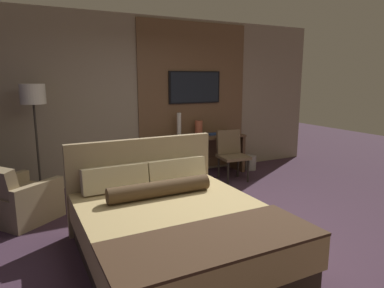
% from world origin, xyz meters
% --- Properties ---
extents(ground_plane, '(16.00, 16.00, 0.00)m').
position_xyz_m(ground_plane, '(0.00, 0.00, 0.00)').
color(ground_plane, '#3D2838').
extents(wall_back_tv_panel, '(7.20, 0.09, 2.80)m').
position_xyz_m(wall_back_tv_panel, '(0.12, 2.59, 1.40)').
color(wall_back_tv_panel, gray).
rests_on(wall_back_tv_panel, ground_plane).
extents(bed, '(1.78, 2.09, 1.06)m').
position_xyz_m(bed, '(-0.71, -0.23, 0.31)').
color(bed, '#33281E').
rests_on(bed, ground_plane).
extents(desk, '(1.66, 0.51, 0.72)m').
position_xyz_m(desk, '(0.94, 2.31, 0.49)').
color(desk, brown).
rests_on(desk, ground_plane).
extents(tv, '(1.04, 0.04, 0.58)m').
position_xyz_m(tv, '(0.94, 2.52, 1.59)').
color(tv, black).
extents(desk_chair, '(0.52, 0.52, 0.87)m').
position_xyz_m(desk_chair, '(1.27, 1.78, 0.51)').
color(desk_chair, brown).
rests_on(desk_chair, ground_plane).
extents(armchair_by_window, '(1.01, 1.01, 0.75)m').
position_xyz_m(armchair_by_window, '(-2.07, 1.49, 0.25)').
color(armchair_by_window, '#998460').
rests_on(armchair_by_window, ground_plane).
extents(floor_lamp, '(0.34, 0.34, 1.69)m').
position_xyz_m(floor_lamp, '(-1.79, 2.19, 1.41)').
color(floor_lamp, '#282623').
rests_on(floor_lamp, ground_plane).
extents(vase_tall, '(0.08, 0.08, 0.44)m').
position_xyz_m(vase_tall, '(0.54, 2.37, 0.94)').
color(vase_tall, silver).
rests_on(vase_tall, desk).
extents(vase_short, '(0.14, 0.14, 0.27)m').
position_xyz_m(vase_short, '(0.96, 2.40, 0.86)').
color(vase_short, '#B2563D').
rests_on(vase_short, desk).
extents(book, '(0.23, 0.16, 0.03)m').
position_xyz_m(book, '(1.23, 2.31, 0.74)').
color(book, navy).
rests_on(book, desk).
extents(waste_bin, '(0.22, 0.22, 0.28)m').
position_xyz_m(waste_bin, '(1.97, 2.14, 0.14)').
color(waste_bin, gray).
rests_on(waste_bin, ground_plane).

